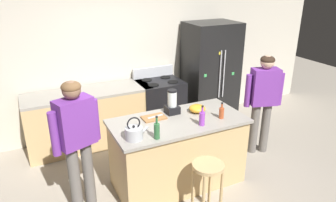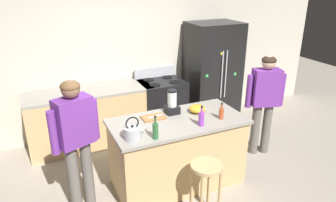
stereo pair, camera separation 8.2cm
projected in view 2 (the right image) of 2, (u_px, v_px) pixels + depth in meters
name	position (u px, v px, depth m)	size (l,w,h in m)	color
ground_plane	(177.00, 181.00, 4.35)	(14.00, 14.00, 0.00)	#9E9384
back_wall	(129.00, 54.00, 5.49)	(8.00, 0.10, 2.70)	beige
kitchen_island	(177.00, 152.00, 4.17)	(1.72, 0.85, 0.93)	tan
back_counter_run	(92.00, 118.00, 5.17)	(2.00, 0.64, 0.93)	tan
refrigerator	(212.00, 74.00, 5.82)	(0.90, 0.73, 1.87)	black
stove_range	(161.00, 105.00, 5.62)	(0.76, 0.65, 1.11)	black
person_by_island_left	(76.00, 135.00, 3.53)	(0.59, 0.34, 1.62)	#66605B
person_by_sink_right	(265.00, 97.00, 4.72)	(0.59, 0.33, 1.57)	#66605B
bar_stool	(206.00, 177.00, 3.54)	(0.36, 0.36, 0.70)	tan
blender_appliance	(172.00, 104.00, 4.15)	(0.17, 0.17, 0.33)	black
bottle_olive_oil	(155.00, 130.00, 3.51)	(0.07, 0.07, 0.28)	#2D6638
bottle_soda	(201.00, 118.00, 3.82)	(0.07, 0.07, 0.26)	purple
bottle_cooking_sauce	(221.00, 113.00, 4.01)	(0.06, 0.06, 0.22)	#B24C26
mixing_bowl	(197.00, 109.00, 4.21)	(0.22, 0.22, 0.10)	orange
tea_kettle	(133.00, 132.00, 3.52)	(0.28, 0.20, 0.27)	#B7BABF
cutting_board	(154.00, 117.00, 4.05)	(0.30, 0.20, 0.02)	#9E6B3D
chef_knife	(155.00, 116.00, 4.05)	(0.22, 0.03, 0.01)	#B7BABF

